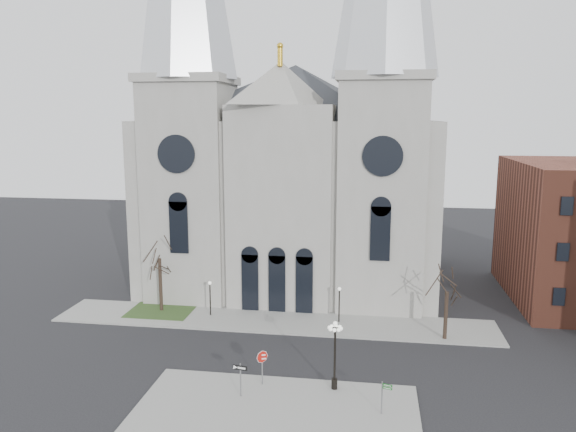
# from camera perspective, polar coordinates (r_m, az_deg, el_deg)

# --- Properties ---
(ground) EXTENTS (160.00, 160.00, 0.00)m
(ground) POSITION_cam_1_polar(r_m,az_deg,el_deg) (42.18, -4.32, -15.91)
(ground) COLOR black
(ground) RESTS_ON ground
(sidewalk_near) EXTENTS (18.00, 10.00, 0.14)m
(sidewalk_near) POSITION_cam_1_polar(r_m,az_deg,el_deg) (37.27, -1.37, -19.51)
(sidewalk_near) COLOR gray
(sidewalk_near) RESTS_ON ground
(sidewalk_far) EXTENTS (40.00, 6.00, 0.14)m
(sidewalk_far) POSITION_cam_1_polar(r_m,az_deg,el_deg) (52.05, -1.57, -10.60)
(sidewalk_far) COLOR gray
(sidewalk_far) RESTS_ON ground
(grass_patch) EXTENTS (6.00, 5.00, 0.18)m
(grass_patch) POSITION_cam_1_polar(r_m,az_deg,el_deg) (55.83, -12.71, -9.37)
(grass_patch) COLOR #29461E
(grass_patch) RESTS_ON ground
(cathedral) EXTENTS (33.00, 26.66, 54.00)m
(cathedral) POSITION_cam_1_polar(r_m,az_deg,el_deg) (60.38, 0.37, 10.12)
(cathedral) COLOR gray
(cathedral) RESTS_ON ground
(tree_left) EXTENTS (3.20, 3.20, 7.50)m
(tree_left) POSITION_cam_1_polar(r_m,az_deg,el_deg) (54.27, -12.94, -3.89)
(tree_left) COLOR black
(tree_left) RESTS_ON ground
(tree_right) EXTENTS (3.20, 3.20, 6.00)m
(tree_right) POSITION_cam_1_polar(r_m,az_deg,el_deg) (48.40, 15.86, -7.12)
(tree_right) COLOR black
(tree_right) RESTS_ON ground
(ped_lamp_left) EXTENTS (0.32, 0.32, 3.26)m
(ped_lamp_left) POSITION_cam_1_polar(r_m,az_deg,el_deg) (53.10, -7.93, -7.69)
(ped_lamp_left) COLOR black
(ped_lamp_left) RESTS_ON sidewalk_far
(ped_lamp_right) EXTENTS (0.32, 0.32, 3.26)m
(ped_lamp_right) POSITION_cam_1_polar(r_m,az_deg,el_deg) (51.09, 5.23, -8.36)
(ped_lamp_right) COLOR black
(ped_lamp_right) RESTS_ON sidewalk_far
(stop_sign) EXTENTS (0.85, 0.32, 2.48)m
(stop_sign) POSITION_cam_1_polar(r_m,az_deg,el_deg) (39.95, -2.64, -14.42)
(stop_sign) COLOR slate
(stop_sign) RESTS_ON sidewalk_near
(globe_lamp) EXTENTS (1.11, 1.11, 4.84)m
(globe_lamp) POSITION_cam_1_polar(r_m,az_deg,el_deg) (38.92, 4.79, -13.09)
(globe_lamp) COLOR black
(globe_lamp) RESTS_ON sidewalk_near
(one_way_sign) EXTENTS (0.99, 0.20, 2.29)m
(one_way_sign) POSITION_cam_1_polar(r_m,az_deg,el_deg) (38.62, -4.85, -15.73)
(one_way_sign) COLOR slate
(one_way_sign) RESTS_ON sidewalk_near
(street_name_sign) EXTENTS (0.66, 0.26, 2.15)m
(street_name_sign) POSITION_cam_1_polar(r_m,az_deg,el_deg) (37.03, 9.65, -17.50)
(street_name_sign) COLOR slate
(street_name_sign) RESTS_ON sidewalk_near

